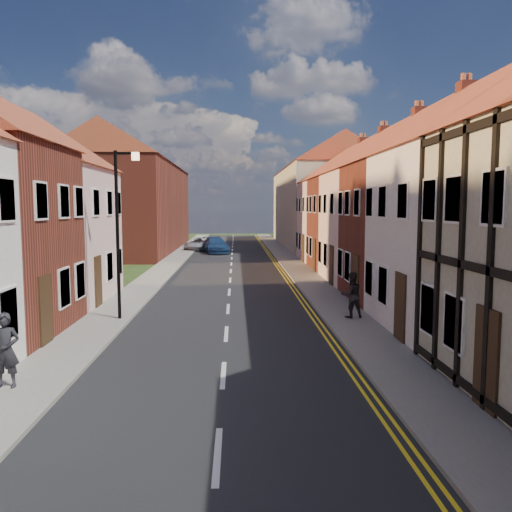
{
  "coord_description": "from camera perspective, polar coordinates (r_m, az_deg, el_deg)",
  "views": [
    {
      "loc": [
        0.32,
        2.03,
        4.14
      ],
      "look_at": [
        1.16,
        22.48,
        2.13
      ],
      "focal_mm": 35.0,
      "sensor_mm": 36.0,
      "label": 1
    }
  ],
  "objects": [
    {
      "name": "road",
      "position": [
        28.28,
        -2.97,
        -2.78
      ],
      "size": [
        7.0,
        90.0,
        0.02
      ],
      "primitive_type": "cube",
      "color": "black",
      "rests_on": "ground"
    },
    {
      "name": "pavement_left",
      "position": [
        28.66,
        -11.81,
        -2.68
      ],
      "size": [
        1.8,
        90.0,
        0.12
      ],
      "primitive_type": "cube",
      "color": "#A4A195",
      "rests_on": "ground"
    },
    {
      "name": "pavement_right",
      "position": [
        28.56,
        5.9,
        -2.62
      ],
      "size": [
        1.8,
        90.0,
        0.12
      ],
      "primitive_type": "cube",
      "color": "#A4A195",
      "rests_on": "ground"
    },
    {
      "name": "cottage_r_white_near",
      "position": [
        18.41,
        27.01,
        6.05
      ],
      "size": [
        8.3,
        6.0,
        9.0
      ],
      "color": "white",
      "rests_on": "ground"
    },
    {
      "name": "cottage_r_cream_mid",
      "position": [
        23.28,
        20.47,
        6.1
      ],
      "size": [
        8.3,
        5.2,
        9.0
      ],
      "color": "maroon",
      "rests_on": "ground"
    },
    {
      "name": "cottage_r_pink",
      "position": [
        28.33,
        16.22,
        6.07
      ],
      "size": [
        8.3,
        6.0,
        9.0
      ],
      "color": "beige",
      "rests_on": "ground"
    },
    {
      "name": "cottage_r_white_far",
      "position": [
        33.5,
        13.28,
        6.05
      ],
      "size": [
        8.3,
        5.2,
        9.0
      ],
      "color": "maroon",
      "rests_on": "ground"
    },
    {
      "name": "cottage_r_cream_far",
      "position": [
        38.73,
        11.12,
        6.01
      ],
      "size": [
        8.3,
        6.0,
        9.0
      ],
      "color": "beige",
      "rests_on": "ground"
    },
    {
      "name": "cottage_l_pink",
      "position": [
        23.85,
        -26.27,
        5.6
      ],
      "size": [
        8.3,
        6.3,
        8.8
      ],
      "color": "beige",
      "rests_on": "ground"
    },
    {
      "name": "block_right_far",
      "position": [
        53.74,
        7.32,
        6.81
      ],
      "size": [
        8.3,
        24.2,
        10.5
      ],
      "color": "beige",
      "rests_on": "ground"
    },
    {
      "name": "block_left_far",
      "position": [
        48.94,
        -13.78,
        6.82
      ],
      "size": [
        8.3,
        24.2,
        10.5
      ],
      "color": "maroon",
      "rests_on": "ground"
    },
    {
      "name": "lamppost",
      "position": [
        18.45,
        -15.31,
        3.55
      ],
      "size": [
        0.88,
        0.15,
        6.0
      ],
      "color": "black",
      "rests_on": "pavement_left"
    },
    {
      "name": "car_far",
      "position": [
        45.09,
        -4.66,
        1.23
      ],
      "size": [
        2.89,
        5.09,
        1.39
      ],
      "primitive_type": "imported",
      "rotation": [
        0.0,
        0.0,
        0.21
      ],
      "color": "navy",
      "rests_on": "ground"
    },
    {
      "name": "car_distant",
      "position": [
        48.23,
        -6.53,
        1.38
      ],
      "size": [
        3.03,
        4.69,
        1.2
      ],
      "primitive_type": "imported",
      "rotation": [
        0.0,
        0.0,
        -0.26
      ],
      "color": "#B7B8BF",
      "rests_on": "ground"
    },
    {
      "name": "pedestrian_left",
      "position": [
        12.6,
        -26.71,
        -9.61
      ],
      "size": [
        0.63,
        0.43,
        1.69
      ],
      "primitive_type": "imported",
      "rotation": [
        0.0,
        0.0,
        0.05
      ],
      "color": "black",
      "rests_on": "pavement_left"
    },
    {
      "name": "pedestrian_right",
      "position": [
        18.54,
        10.86,
        -4.38
      ],
      "size": [
        0.91,
        0.77,
        1.66
      ],
      "primitive_type": "imported",
      "rotation": [
        0.0,
        0.0,
        3.33
      ],
      "color": "black",
      "rests_on": "pavement_right"
    }
  ]
}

